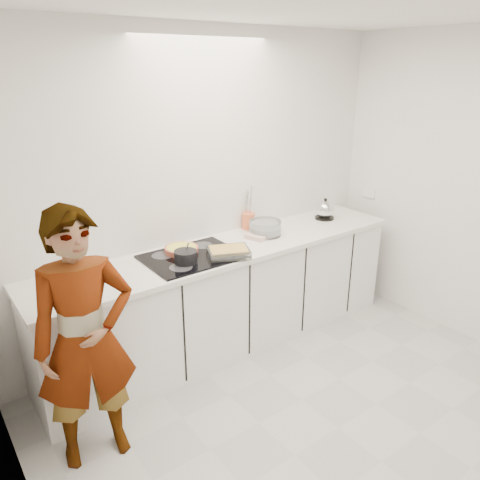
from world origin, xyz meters
TOP-DOWN VIEW (x-y plane):
  - floor at (0.00, 0.00)m, footprint 3.60×3.20m
  - wall_back at (0.00, 1.60)m, footprint 3.60×0.00m
  - wall_left at (-1.80, 0.00)m, footprint 0.00×3.20m
  - base_cabinets at (0.00, 1.28)m, footprint 3.20×0.58m
  - countertop at (0.00, 1.28)m, footprint 3.24×0.64m
  - hob at (-0.35, 1.26)m, footprint 0.72×0.54m
  - tart_dish at (-0.38, 1.38)m, footprint 0.28×0.28m
  - saucepan at (-0.46, 1.17)m, footprint 0.19×0.19m
  - baking_dish at (-0.13, 1.10)m, footprint 0.38×0.33m
  - mixing_bowl at (0.42, 1.32)m, footprint 0.33×0.33m
  - tea_towel at (0.36, 1.31)m, footprint 0.28×0.24m
  - kettle at (1.17, 1.34)m, footprint 0.21×0.21m
  - utensil_crock at (0.41, 1.54)m, footprint 0.15×0.15m
  - cook at (-1.36, 0.78)m, footprint 0.64×0.47m

SIDE VIEW (x-z plane):
  - floor at x=0.00m, z-range 0.00..0.00m
  - base_cabinets at x=0.00m, z-range 0.00..0.87m
  - cook at x=-1.36m, z-range 0.00..1.61m
  - countertop at x=0.00m, z-range 0.87..0.91m
  - hob at x=-0.35m, z-range 0.91..0.92m
  - tea_towel at x=0.36m, z-range 0.91..0.95m
  - tart_dish at x=-0.38m, z-range 0.93..0.97m
  - baking_dish at x=-0.13m, z-range 0.93..0.99m
  - mixing_bowl at x=0.42m, z-range 0.91..1.03m
  - saucepan at x=-0.46m, z-range 0.89..1.05m
  - utensil_crock at x=0.41m, z-range 0.91..1.06m
  - kettle at x=1.17m, z-range 0.89..1.10m
  - wall_back at x=0.00m, z-range 0.00..2.60m
  - wall_left at x=-1.80m, z-range 0.00..2.60m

